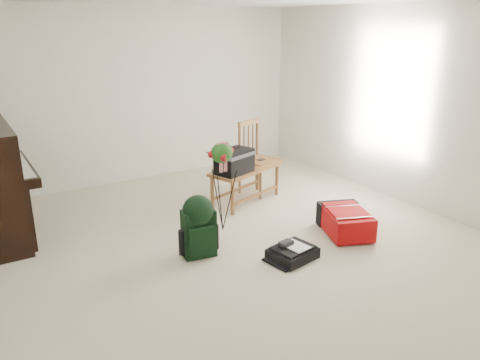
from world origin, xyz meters
TOP-DOWN VIEW (x-y plane):
  - floor at (0.00, 0.00)m, footprint 5.00×5.50m
  - wall_back at (0.00, 2.75)m, footprint 5.00×0.04m
  - wall_right at (2.50, 0.00)m, footprint 0.04×5.50m
  - bench at (0.54, 1.03)m, footprint 1.13×0.73m
  - dining_chair at (1.06, 1.28)m, footprint 0.54×0.54m
  - red_suitcase at (1.12, -0.34)m, footprint 0.65×0.79m
  - black_duffel at (0.25, -0.55)m, footprint 0.49×0.42m
  - green_backpack at (-0.50, 0.00)m, footprint 0.35×0.32m
  - flower_stand at (0.01, 0.43)m, footprint 0.41×0.41m

SIDE VIEW (x-z plane):
  - floor at x=0.00m, z-range -0.01..0.01m
  - black_duffel at x=0.25m, z-range -0.03..0.16m
  - red_suitcase at x=1.12m, z-range 0.01..0.29m
  - green_backpack at x=-0.50m, z-range 0.03..0.68m
  - dining_chair at x=1.06m, z-range -0.01..0.99m
  - flower_stand at x=0.01m, z-range -0.01..1.04m
  - bench at x=0.54m, z-range 0.17..0.97m
  - wall_back at x=0.00m, z-range 0.00..2.50m
  - wall_right at x=2.50m, z-range 0.00..2.50m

